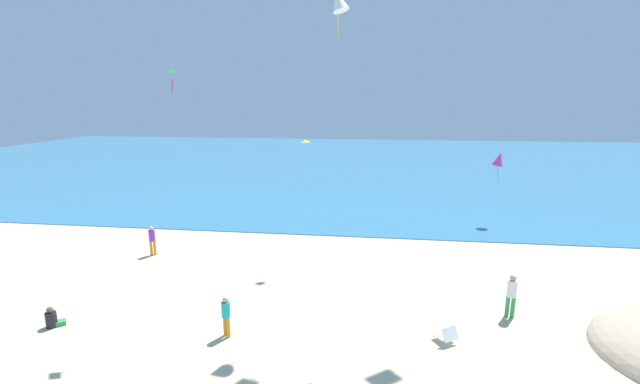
% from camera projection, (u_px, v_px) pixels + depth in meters
% --- Properties ---
extents(ground_plane, '(120.00, 120.00, 0.00)m').
position_uv_depth(ground_plane, '(325.00, 301.00, 16.79)').
color(ground_plane, beige).
extents(ocean_water, '(120.00, 60.00, 0.05)m').
position_uv_depth(ocean_water, '(358.00, 162.00, 53.66)').
color(ocean_water, teal).
rests_on(ocean_water, ground_plane).
extents(beach_chair_far_left, '(0.83, 0.85, 0.60)m').
position_uv_depth(beach_chair_far_left, '(447.00, 335.00, 13.89)').
color(beach_chair_far_left, white).
rests_on(beach_chair_far_left, ground_plane).
extents(person_2, '(0.69, 0.64, 0.78)m').
position_uv_depth(person_2, '(53.00, 319.00, 14.86)').
color(person_2, black).
rests_on(person_2, ground_plane).
extents(person_3, '(0.44, 0.44, 1.69)m').
position_uv_depth(person_3, '(512.00, 293.00, 15.36)').
color(person_3, green).
rests_on(person_3, ground_plane).
extents(person_6, '(0.40, 0.40, 1.47)m').
position_uv_depth(person_6, '(226.00, 314.00, 14.14)').
color(person_6, orange).
rests_on(person_6, ground_plane).
extents(person_7, '(0.42, 0.42, 1.57)m').
position_uv_depth(person_7, '(152.00, 238.00, 21.55)').
color(person_7, orange).
rests_on(person_7, ground_plane).
extents(kite_white, '(0.92, 0.78, 1.71)m').
position_uv_depth(kite_white, '(338.00, 0.00, 14.36)').
color(kite_white, white).
extents(kite_magenta, '(0.96, 0.85, 1.73)m').
position_uv_depth(kite_magenta, '(499.00, 159.00, 26.37)').
color(kite_magenta, '#DB3DA8').
extents(kite_green, '(0.47, 0.40, 0.79)m').
position_uv_depth(kite_green, '(171.00, 71.00, 13.77)').
color(kite_green, green).
extents(kite_yellow, '(0.42, 0.35, 0.86)m').
position_uv_depth(kite_yellow, '(305.00, 142.00, 19.44)').
color(kite_yellow, yellow).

